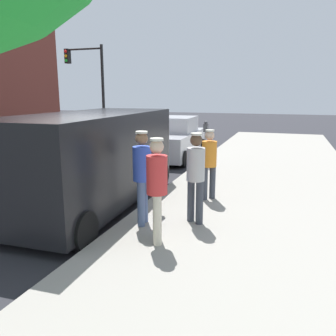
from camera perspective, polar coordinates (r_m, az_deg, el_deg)
The scene contains 11 objects.
ground_plane at distance 8.02m, azimuth -11.68°, elevation -6.77°, with size 80.00×80.00×0.00m, color #2D2D33.
sidewalk_slab at distance 6.97m, azimuth 14.28°, elevation -9.19°, with size 5.00×32.00×0.15m, color #9E998E.
parking_meter_near at distance 7.27m, azimuth -2.23°, elevation 1.17°, with size 0.14×0.18×1.52m.
parking_meter_far at distance 11.80m, azimuth 6.24°, elevation 5.37°, with size 0.14×0.18×1.52m.
pedestrian_in_blue at distance 6.36m, azimuth -4.29°, elevation -0.61°, with size 0.34×0.36×1.76m.
pedestrian_in_gray at distance 6.45m, azimuth 4.59°, elevation -0.68°, with size 0.34×0.34×1.72m.
pedestrian_in_orange at distance 7.97m, azimuth 6.80°, elevation 1.29°, with size 0.34×0.34×1.62m.
pedestrian_in_red at distance 5.55m, azimuth -1.84°, elevation -2.63°, with size 0.34×0.34×1.74m.
parked_van at distance 7.92m, azimuth -12.47°, elevation 1.61°, with size 2.25×5.25×2.15m.
parked_sedan_ahead at distance 14.01m, azimuth 0.78°, elevation 4.73°, with size 2.11×4.47×1.65m.
traffic_light_corner at distance 20.65m, azimuth -12.88°, elevation 14.53°, with size 2.48×0.42×5.20m.
Camera 1 is at (3.95, -6.49, 2.57)m, focal length 36.92 mm.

